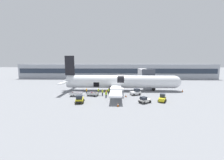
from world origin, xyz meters
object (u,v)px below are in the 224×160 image
baggage_tug_spare (162,99)px  baggage_cart_queued (76,94)px  baggage_tug_lead (144,100)px  ground_crew_loader_b (102,92)px  ground_crew_marshal (108,91)px  baggage_tug_mid (80,99)px  ground_crew_loader_a (106,94)px  ground_crew_driver (87,91)px  baggage_cart_loading (93,94)px  ground_crew_helper (106,93)px  baggage_tug_rear (136,92)px  airplane (119,82)px  ground_crew_supervisor (98,91)px

baggage_tug_spare → baggage_cart_queued: 21.41m
baggage_tug_lead → ground_crew_loader_b: ground_crew_loader_b is taller
baggage_tug_lead → ground_crew_marshal: size_ratio=1.87×
baggage_tug_mid → ground_crew_loader_a: bearing=41.2°
ground_crew_loader_b → ground_crew_driver: ground_crew_loader_b is taller
baggage_tug_spare → ground_crew_loader_a: baggage_tug_spare is taller
baggage_tug_lead → baggage_cart_loading: 13.81m
ground_crew_loader_b → ground_crew_helper: (1.05, -0.10, -0.08)m
baggage_tug_lead → baggage_tug_rear: (-0.89, 7.60, 0.12)m
airplane → baggage_tug_mid: airplane is taller
baggage_tug_lead → ground_crew_loader_a: (-8.81, 4.30, 0.22)m
ground_crew_driver → airplane: bearing=29.2°
ground_crew_loader_a → ground_crew_loader_b: (-1.12, 2.04, 0.11)m
baggage_tug_lead → baggage_cart_queued: (-16.74, 5.51, -0.06)m
baggage_tug_spare → airplane: bearing=127.7°
baggage_tug_mid → baggage_cart_loading: (1.84, 6.52, -0.27)m
baggage_tug_lead → baggage_cart_loading: (-12.40, 6.06, -0.13)m
baggage_tug_rear → baggage_cart_loading: 11.62m
baggage_tug_rear → ground_crew_driver: baggage_tug_rear is taller
baggage_tug_lead → baggage_tug_mid: (-14.24, -0.46, 0.14)m
baggage_cart_queued → ground_crew_driver: size_ratio=2.45×
ground_crew_loader_b → ground_crew_supervisor: (-1.37, 2.13, -0.07)m
baggage_tug_spare → baggage_tug_rear: bearing=128.3°
baggage_tug_lead → ground_crew_supervisor: size_ratio=1.82×
ground_crew_loader_b → ground_crew_marshal: (1.49, 2.22, -0.09)m
ground_crew_marshal → ground_crew_loader_a: bearing=-95.0°
baggage_tug_lead → ground_crew_loader_a: size_ratio=1.91×
baggage_tug_spare → ground_crew_supervisor: bearing=154.7°
baggage_tug_mid → baggage_tug_spare: (18.46, 1.59, -0.03)m
ground_crew_loader_b → ground_crew_loader_a: bearing=-61.3°
airplane → ground_crew_marshal: size_ratio=23.89×
baggage_cart_loading → ground_crew_driver: bearing=134.1°
ground_crew_driver → ground_crew_supervisor: bearing=1.0°
baggage_tug_lead → ground_crew_loader_b: bearing=147.4°
baggage_tug_mid → ground_crew_marshal: baggage_tug_mid is taller
airplane → ground_crew_loader_a: size_ratio=24.48×
airplane → baggage_tug_mid: (-8.85, -14.04, -2.00)m
baggage_tug_mid → ground_crew_loader_a: size_ratio=2.02×
baggage_tug_spare → ground_crew_marshal: baggage_tug_spare is taller
baggage_tug_rear → ground_crew_loader_a: size_ratio=2.03×
airplane → ground_crew_loader_b: (-4.53, -7.25, -1.82)m
baggage_tug_mid → ground_crew_loader_a: (5.43, 4.75, 0.07)m
baggage_cart_queued → ground_crew_driver: (2.06, 2.90, 0.30)m
baggage_tug_rear → ground_crew_driver: bearing=176.7°
baggage_tug_mid → ground_crew_loader_a: 7.22m
baggage_tug_spare → baggage_tug_mid: bearing=-175.1°
ground_crew_marshal → baggage_tug_mid: bearing=-122.8°
baggage_tug_mid → baggage_tug_rear: bearing=31.1°
ground_crew_helper → airplane: bearing=64.6°
baggage_tug_mid → baggage_tug_rear: size_ratio=1.00×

